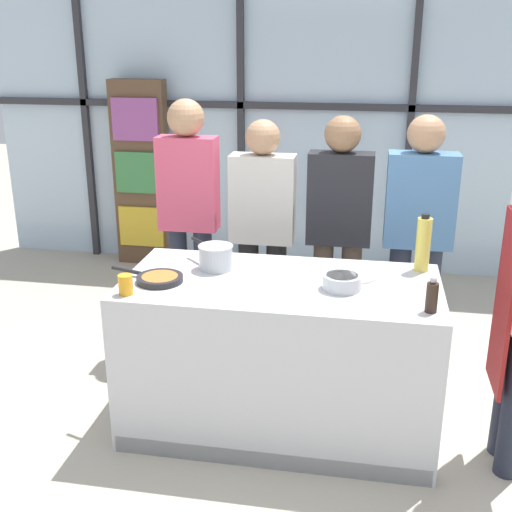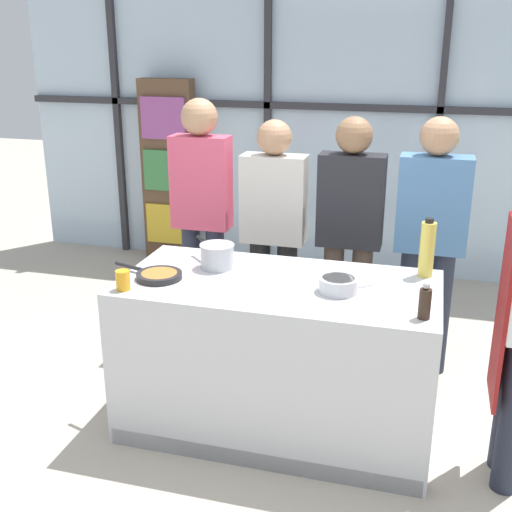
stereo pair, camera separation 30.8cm
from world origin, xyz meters
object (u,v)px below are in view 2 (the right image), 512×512
(spectator_center_left, at_px, (274,226))
(spectator_far_right, at_px, (431,233))
(white_plate, at_px, (353,278))
(frying_pan, at_px, (158,275))
(saucepan, at_px, (217,255))
(spectator_far_left, at_px, (202,207))
(pepper_grinder, at_px, (425,302))
(oil_bottle, at_px, (427,249))
(mixing_bowl, at_px, (338,284))
(juice_glass_near, at_px, (123,280))
(spectator_center_right, at_px, (350,227))

(spectator_center_left, height_order, spectator_far_right, spectator_far_right)
(spectator_center_left, distance_m, white_plate, 1.00)
(frying_pan, height_order, saucepan, saucepan)
(spectator_far_left, bearing_deg, pepper_grinder, 142.29)
(spectator_far_right, xyz_separation_m, oil_bottle, (-0.01, -0.60, 0.09))
(pepper_grinder, bearing_deg, mixing_bowl, 153.45)
(spectator_far_right, bearing_deg, mixing_bowl, 65.51)
(frying_pan, distance_m, saucepan, 0.36)
(spectator_far_left, height_order, pepper_grinder, spectator_far_left)
(spectator_center_left, relative_size, juice_glass_near, 15.59)
(spectator_center_right, relative_size, oil_bottle, 5.10)
(spectator_far_right, bearing_deg, juice_glass_near, 39.07)
(spectator_far_right, bearing_deg, saucepan, 34.14)
(frying_pan, height_order, white_plate, frying_pan)
(spectator_center_left, height_order, white_plate, spectator_center_left)
(white_plate, height_order, mixing_bowl, mixing_bowl)
(spectator_center_left, height_order, saucepan, spectator_center_left)
(frying_pan, relative_size, white_plate, 1.65)
(oil_bottle, bearing_deg, juice_glass_near, -157.27)
(spectator_center_right, xyz_separation_m, mixing_bowl, (0.07, -0.97, -0.02))
(spectator_center_right, bearing_deg, spectator_center_left, 0.00)
(spectator_far_right, xyz_separation_m, white_plate, (-0.39, -0.77, -0.06))
(saucepan, bearing_deg, spectator_far_right, 34.14)
(spectator_center_left, bearing_deg, white_plate, 129.77)
(pepper_grinder, bearing_deg, frying_pan, 173.92)
(spectator_far_left, distance_m, juice_glass_near, 1.24)
(spectator_center_left, relative_size, mixing_bowl, 8.05)
(spectator_center_right, height_order, spectator_far_right, spectator_far_right)
(mixing_bowl, distance_m, pepper_grinder, 0.49)
(spectator_center_right, height_order, juice_glass_near, spectator_center_right)
(spectator_center_right, distance_m, spectator_far_right, 0.51)
(spectator_center_left, distance_m, juice_glass_near, 1.33)
(frying_pan, xyz_separation_m, saucepan, (0.26, 0.25, 0.06))
(oil_bottle, relative_size, pepper_grinder, 1.81)
(juice_glass_near, bearing_deg, spectator_center_right, 50.74)
(spectator_center_right, relative_size, mixing_bowl, 8.22)
(spectator_center_left, bearing_deg, spectator_far_right, -180.00)
(juice_glass_near, bearing_deg, spectator_far_left, 90.67)
(spectator_center_left, xyz_separation_m, pepper_grinder, (1.02, -1.19, 0.04))
(spectator_center_right, relative_size, juice_glass_near, 15.93)
(spectator_center_right, relative_size, saucepan, 5.71)
(oil_bottle, relative_size, juice_glass_near, 3.13)
(saucepan, distance_m, white_plate, 0.78)
(oil_bottle, bearing_deg, mixing_bowl, -139.56)
(frying_pan, relative_size, saucepan, 1.49)
(spectator_far_right, relative_size, white_plate, 6.39)
(mixing_bowl, bearing_deg, spectator_center_right, 94.24)
(spectator_center_left, bearing_deg, mixing_bowl, 121.13)
(spectator_center_right, bearing_deg, white_plate, 99.36)
(spectator_center_left, xyz_separation_m, mixing_bowl, (0.58, -0.97, 0.01))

